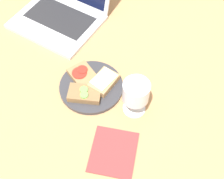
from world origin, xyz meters
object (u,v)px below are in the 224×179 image
Objects in this scene: laptop at (63,8)px; wine_glass at (136,93)px; sandwich_with_cheese at (104,81)px; plate at (91,87)px; sandwich_with_tomato at (83,75)px; napkin at (113,152)px; sandwich_with_cucumber at (85,94)px.

wine_glass is at bearing -27.19° from laptop.
sandwich_with_cheese is 39.32cm from laptop.
plate is 1.85× the size of sandwich_with_tomato.
wine_glass is 0.87× the size of napkin.
wine_glass is at bearing 97.54° from napkin.
sandwich_with_cucumber reaches higher than plate.
sandwich_with_cheese is at bearing 68.93° from sandwich_with_cucumber.
sandwich_with_cucumber is at bearing -43.80° from laptop.
laptop is (-46.26, 23.77, -5.14)cm from wine_glass.
sandwich_with_cheese is 7.99cm from sandwich_with_cucumber.
plate reaches higher than napkin.
sandwich_with_cheese is at bearing -33.00° from laptop.
sandwich_with_cheese is 24.77cm from napkin.
wine_glass is (13.31, -2.37, 6.55)cm from sandwich_with_cheese.
sandwich_with_tomato is 29.65cm from napkin.
sandwich_with_cucumber is at bearing -81.11° from plate.
sandwich_with_cheese reaches higher than sandwich_with_cucumber.
sandwich_with_tomato reaches higher than plate.
plate is 1.64× the size of wine_glass.
sandwich_with_tomato is at bearing 129.41° from sandwich_with_cucumber.
napkin is at bearing -40.34° from plate.
sandwich_with_tomato is at bearing 176.90° from wine_glass.
sandwich_with_cheese is 15.02cm from wine_glass.
sandwich_with_tomato reaches higher than napkin.
laptop is (-30.08, 28.85, 1.66)cm from sandwich_with_cucumber.
wine_glass is at bearing -10.08° from sandwich_with_cheese.
wine_glass is 0.41× the size of laptop.
napkin is (23.52, -17.91, -2.29)cm from sandwich_with_tomato.
plate is at bearing 98.89° from sandwich_with_cucumber.
sandwich_with_cheese reaches higher than sandwich_with_tomato.
wine_glass reaches higher than plate.
plate is 19.02cm from wine_glass.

